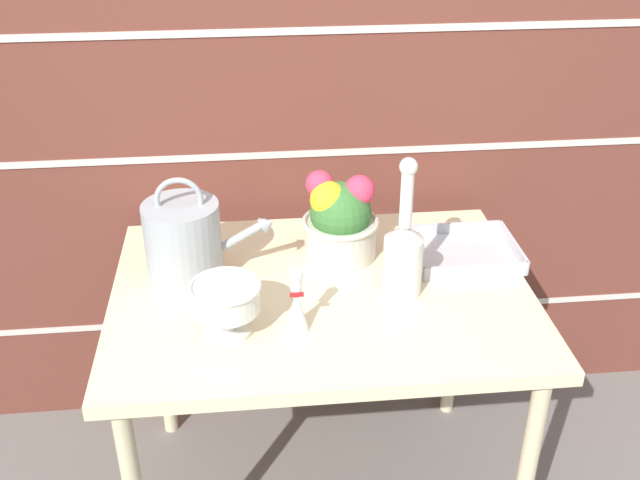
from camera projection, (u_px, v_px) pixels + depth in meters
name	position (u px, v px, depth m)	size (l,w,h in m)	color
brick_wall	(304.00, 90.00, 2.16)	(3.60, 0.08, 2.20)	brown
patio_table	(322.00, 313.00, 1.94)	(1.06, 0.78, 0.74)	beige
watering_can	(184.00, 241.00, 1.89)	(0.34, 0.19, 0.29)	#9EA3A8
crystal_pedestal_bowl	(226.00, 300.00, 1.70)	(0.17, 0.17, 0.13)	silver
flower_planter	(340.00, 219.00, 1.99)	(0.21, 0.21, 0.24)	beige
glass_decanter	(403.00, 252.00, 1.83)	(0.10, 0.10, 0.37)	silver
figurine_vase	(297.00, 306.00, 1.71)	(0.06, 0.06, 0.16)	white
wire_tray	(464.00, 252.00, 2.04)	(0.28, 0.24, 0.04)	#B7B7BC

